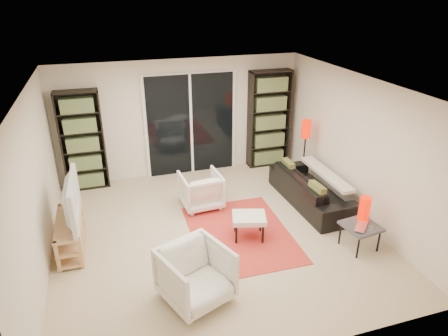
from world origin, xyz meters
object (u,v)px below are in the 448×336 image
Objects in this scene: bookshelf_left at (83,141)px; floor_lamp at (306,136)px; tv_stand at (70,234)px; side_table at (361,228)px; armchair_back at (201,190)px; sofa at (311,189)px; armchair_front at (196,275)px; bookshelf_right at (269,119)px; ottoman at (249,219)px.

bookshelf_left is 1.46× the size of floor_lamp.
side_table is at bearing -16.84° from tv_stand.
sofa is at bearing 161.95° from armchair_back.
armchair_front is 1.44× the size of side_table.
floor_lamp is at bearing 84.52° from side_table.
sofa is 3.17m from armchair_front.
bookshelf_right is 3.42× the size of ottoman.
ottoman is at bearing -138.59° from floor_lamp.
ottoman is 1.10× the size of side_table.
floor_lamp is at bearing 20.96° from armchair_front.
bookshelf_right is at bearing 61.51° from ottoman.
tv_stand is 0.85× the size of floor_lamp.
armchair_front is 0.61× the size of floor_lamp.
floor_lamp is at bearing -18.82° from sofa.
tv_stand is at bearing -96.82° from bookshelf_left.
armchair_front reaches higher than tv_stand.
floor_lamp reaches higher than ottoman.
tv_stand is 4.17m from sofa.
side_table is (1.51, -0.76, 0.01)m from ottoman.
bookshelf_right is 1.05× the size of sofa.
sofa reaches higher than side_table.
tv_stand is 1.60× the size of armchair_back.
tv_stand is 1.41× the size of armchair_front.
sofa is at bearing 2.65° from tv_stand.
bookshelf_left is 2.41× the size of armchair_front.
bookshelf_right is 2.05m from sofa.
ottoman is 1.69m from side_table.
bookshelf_right reaches higher than floor_lamp.
sofa is at bearing 13.03° from armchair_front.
armchair_back is (-1.96, 0.50, 0.03)m from sofa.
tv_stand is 2.24m from armchair_front.
sofa is at bearing 25.49° from ottoman.
bookshelf_left is at bearing 165.44° from floor_lamp.
bookshelf_right reaches higher than armchair_front.
armchair_back reaches higher than ottoman.
bookshelf_left reaches higher than armchair_back.
ottoman is at bearing 107.72° from armchair_back.
sofa is at bearing -25.91° from bookshelf_left.
sofa is at bearing 91.16° from side_table.
bookshelf_right is 3.05m from ottoman.
side_table is 2.39m from floor_lamp.
floor_lamp reaches higher than armchair_front.
sofa reaches higher than ottoman.
bookshelf_right reaches higher than tv_stand.
tv_stand is 2.04× the size of side_table.
tv_stand is 4.39m from side_table.
floor_lamp is (4.42, 1.01, 0.75)m from tv_stand.
ottoman is 2.41m from floor_lamp.
bookshelf_right is 1.58× the size of floor_lamp.
bookshelf_right is 2.47m from armchair_back.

